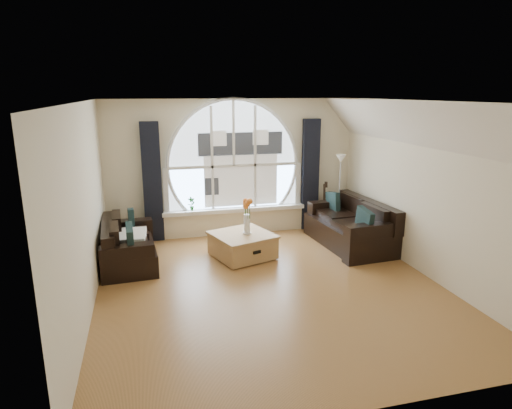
% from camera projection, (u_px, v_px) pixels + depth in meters
% --- Properties ---
extents(ground, '(5.00, 5.50, 0.01)m').
position_uv_depth(ground, '(271.00, 287.00, 6.59)').
color(ground, brown).
rests_on(ground, ground).
extents(ceiling, '(5.00, 5.50, 0.01)m').
position_uv_depth(ceiling, '(272.00, 102.00, 5.92)').
color(ceiling, silver).
rests_on(ceiling, ground).
extents(wall_back, '(5.00, 0.01, 2.70)m').
position_uv_depth(wall_back, '(233.00, 168.00, 8.84)').
color(wall_back, beige).
rests_on(wall_back, ground).
extents(wall_front, '(5.00, 0.01, 2.70)m').
position_uv_depth(wall_front, '(364.00, 275.00, 3.67)').
color(wall_front, beige).
rests_on(wall_front, ground).
extents(wall_left, '(0.01, 5.50, 2.70)m').
position_uv_depth(wall_left, '(84.00, 211.00, 5.66)').
color(wall_left, beige).
rests_on(wall_left, ground).
extents(wall_right, '(0.01, 5.50, 2.70)m').
position_uv_depth(wall_right, '(426.00, 190.00, 6.85)').
color(wall_right, beige).
rests_on(wall_right, ground).
extents(attic_slope, '(0.92, 5.50, 0.72)m').
position_uv_depth(attic_slope, '(415.00, 125.00, 6.53)').
color(attic_slope, silver).
rests_on(attic_slope, ground).
extents(arched_window, '(2.60, 0.06, 2.15)m').
position_uv_depth(arched_window, '(233.00, 154.00, 8.74)').
color(arched_window, silver).
rests_on(arched_window, wall_back).
extents(window_sill, '(2.90, 0.22, 0.08)m').
position_uv_depth(window_sill, '(235.00, 209.00, 8.95)').
color(window_sill, white).
rests_on(window_sill, wall_back).
extents(window_frame, '(2.76, 0.08, 2.15)m').
position_uv_depth(window_frame, '(234.00, 154.00, 8.71)').
color(window_frame, white).
rests_on(window_frame, wall_back).
extents(neighbor_house, '(1.70, 0.02, 1.50)m').
position_uv_depth(neighbor_house, '(241.00, 160.00, 8.79)').
color(neighbor_house, silver).
rests_on(neighbor_house, wall_back).
extents(curtain_left, '(0.35, 0.12, 2.30)m').
position_uv_depth(curtain_left, '(152.00, 183.00, 8.39)').
color(curtain_left, black).
rests_on(curtain_left, ground).
extents(curtain_right, '(0.35, 0.12, 2.30)m').
position_uv_depth(curtain_right, '(310.00, 175.00, 9.16)').
color(curtain_right, black).
rests_on(curtain_right, ground).
extents(sofa_left, '(0.92, 1.68, 0.73)m').
position_uv_depth(sofa_left, '(128.00, 241.00, 7.41)').
color(sofa_left, black).
rests_on(sofa_left, ground).
extents(sofa_right, '(1.12, 2.00, 0.86)m').
position_uv_depth(sofa_right, '(349.00, 225.00, 8.30)').
color(sofa_right, black).
rests_on(sofa_right, ground).
extents(coffee_chest, '(1.21, 1.21, 0.47)m').
position_uv_depth(coffee_chest, '(242.00, 244.00, 7.74)').
color(coffee_chest, '#A57B4B').
rests_on(coffee_chest, ground).
extents(throw_blanket, '(0.58, 0.58, 0.10)m').
position_uv_depth(throw_blanket, '(129.00, 236.00, 7.34)').
color(throw_blanket, silver).
rests_on(throw_blanket, sofa_left).
extents(vase_flowers, '(0.24, 0.24, 0.70)m').
position_uv_depth(vase_flowers, '(247.00, 212.00, 7.60)').
color(vase_flowers, white).
rests_on(vase_flowers, coffee_chest).
extents(floor_lamp, '(0.24, 0.24, 1.60)m').
position_uv_depth(floor_lamp, '(339.00, 193.00, 9.09)').
color(floor_lamp, '#B2B2B2').
rests_on(floor_lamp, ground).
extents(guitar, '(0.41, 0.32, 1.06)m').
position_uv_depth(guitar, '(323.00, 206.00, 9.17)').
color(guitar, '#9A612E').
rests_on(guitar, ground).
extents(potted_plant, '(0.17, 0.14, 0.27)m').
position_uv_depth(potted_plant, '(191.00, 204.00, 8.70)').
color(potted_plant, '#1E6023').
rests_on(potted_plant, window_sill).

